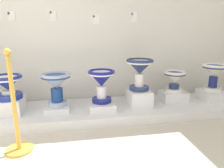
# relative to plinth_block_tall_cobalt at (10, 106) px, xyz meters

# --- Properties ---
(display_platform) EXTENTS (3.41, 0.83, 0.12)m
(display_platform) POSITION_rel_plinth_block_tall_cobalt_xyz_m (1.42, 0.05, -0.16)
(display_platform) COLOR white
(display_platform) RESTS_ON ground_plane
(plinth_block_tall_cobalt) EXTENTS (0.31, 0.35, 0.20)m
(plinth_block_tall_cobalt) POSITION_rel_plinth_block_tall_cobalt_xyz_m (0.00, 0.00, 0.00)
(plinth_block_tall_cobalt) COLOR white
(plinth_block_tall_cobalt) RESTS_ON display_platform
(antique_toilet_tall_cobalt) EXTENTS (0.36, 0.36, 0.30)m
(antique_toilet_tall_cobalt) POSITION_rel_plinth_block_tall_cobalt_xyz_m (-0.00, 0.00, 0.28)
(antique_toilet_tall_cobalt) COLOR navy
(antique_toilet_tall_cobalt) RESTS_ON plinth_block_tall_cobalt
(plinth_block_rightmost) EXTENTS (0.30, 0.33, 0.06)m
(plinth_block_rightmost) POSITION_rel_plinth_block_tall_cobalt_xyz_m (0.58, 0.00, -0.07)
(plinth_block_rightmost) COLOR white
(plinth_block_rightmost) RESTS_ON display_platform
(antique_toilet_rightmost) EXTENTS (0.38, 0.38, 0.44)m
(antique_toilet_rightmost) POSITION_rel_plinth_block_tall_cobalt_xyz_m (0.58, 0.00, 0.27)
(antique_toilet_rightmost) COLOR #A1B0D0
(antique_toilet_rightmost) RESTS_ON plinth_block_rightmost
(plinth_block_leftmost) EXTENTS (0.34, 0.40, 0.09)m
(plinth_block_leftmost) POSITION_rel_plinth_block_tall_cobalt_xyz_m (1.16, -0.02, -0.05)
(plinth_block_leftmost) COLOR white
(plinth_block_leftmost) RESTS_ON display_platform
(antique_toilet_leftmost) EXTENTS (0.35, 0.35, 0.43)m
(antique_toilet_leftmost) POSITION_rel_plinth_block_tall_cobalt_xyz_m (1.16, -0.02, 0.29)
(antique_toilet_leftmost) COLOR navy
(antique_toilet_leftmost) RESTS_ON plinth_block_leftmost
(plinth_block_squat_floral) EXTENTS (0.30, 0.39, 0.22)m
(plinth_block_squat_floral) POSITION_rel_plinth_block_tall_cobalt_xyz_m (1.69, 0.02, 0.01)
(plinth_block_squat_floral) COLOR white
(plinth_block_squat_floral) RESTS_ON display_platform
(antique_toilet_squat_floral) EXTENTS (0.37, 0.37, 0.43)m
(antique_toilet_squat_floral) POSITION_rel_plinth_block_tall_cobalt_xyz_m (1.69, 0.02, 0.42)
(antique_toilet_squat_floral) COLOR navy
(antique_toilet_squat_floral) RESTS_ON plinth_block_squat_floral
(plinth_block_central_ornate) EXTENTS (0.37, 0.30, 0.14)m
(plinth_block_central_ornate) POSITION_rel_plinth_block_tall_cobalt_xyz_m (2.27, 0.14, -0.03)
(plinth_block_central_ornate) COLOR white
(plinth_block_central_ornate) RESTS_ON display_platform
(antique_toilet_central_ornate) EXTENTS (0.32, 0.32, 0.31)m
(antique_toilet_central_ornate) POSITION_rel_plinth_block_tall_cobalt_xyz_m (2.27, 0.14, 0.24)
(antique_toilet_central_ornate) COLOR white
(antique_toilet_central_ornate) RESTS_ON plinth_block_central_ornate
(plinth_block_pale_glazed) EXTENTS (0.34, 0.35, 0.14)m
(plinth_block_pale_glazed) POSITION_rel_plinth_block_tall_cobalt_xyz_m (2.87, 0.07, -0.03)
(plinth_block_pale_glazed) COLOR white
(plinth_block_pale_glazed) RESTS_ON display_platform
(antique_toilet_pale_glazed) EXTENTS (0.36, 0.36, 0.40)m
(antique_toilet_pale_glazed) POSITION_rel_plinth_block_tall_cobalt_xyz_m (2.87, 0.07, 0.33)
(antique_toilet_pale_glazed) COLOR white
(antique_toilet_pale_glazed) RESTS_ON plinth_block_pale_glazed
(info_placard_first) EXTENTS (0.09, 0.01, 0.13)m
(info_placard_first) POSITION_rel_plinth_block_tall_cobalt_xyz_m (0.00, 0.48, 1.11)
(info_placard_first) COLOR white
(info_placard_second) EXTENTS (0.09, 0.01, 0.15)m
(info_placard_second) POSITION_rel_plinth_block_tall_cobalt_xyz_m (0.55, 0.48, 1.13)
(info_placard_second) COLOR white
(info_placard_third) EXTENTS (0.10, 0.01, 0.13)m
(info_placard_third) POSITION_rel_plinth_block_tall_cobalt_xyz_m (1.15, 0.48, 1.09)
(info_placard_third) COLOR white
(info_placard_fourth) EXTENTS (0.09, 0.01, 0.14)m
(info_placard_fourth) POSITION_rel_plinth_block_tall_cobalt_xyz_m (1.72, 0.48, 1.13)
(info_placard_fourth) COLOR white
(stanchion_post_near_left) EXTENTS (0.26, 0.26, 0.99)m
(stanchion_post_near_left) POSITION_rel_plinth_block_tall_cobalt_xyz_m (0.27, -0.71, 0.07)
(stanchion_post_near_left) COLOR gold
(stanchion_post_near_left) RESTS_ON ground_plane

